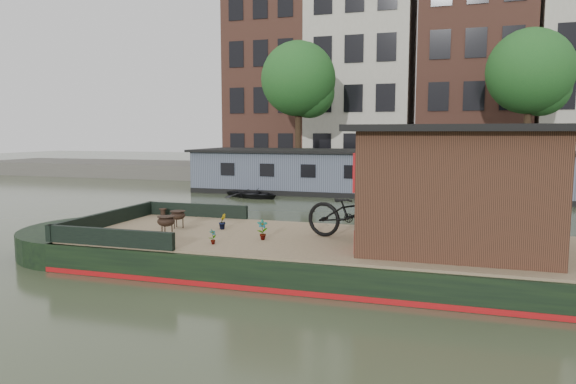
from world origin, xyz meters
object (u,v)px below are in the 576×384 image
(cabin, at_px, (455,186))
(brazier_front, at_px, (166,226))
(bicycle, at_px, (356,212))
(brazier_rear, at_px, (178,219))
(dinghy, at_px, (253,191))
(potted_plant_a, at_px, (262,230))

(cabin, distance_m, brazier_front, 6.21)
(bicycle, xyz_separation_m, brazier_front, (-4.10, -0.76, -0.37))
(brazier_rear, bearing_deg, dinghy, 101.68)
(cabin, height_order, brazier_front, cabin)
(brazier_rear, distance_m, dinghy, 11.14)
(brazier_front, xyz_separation_m, brazier_rear, (-0.21, 0.90, -0.01))
(potted_plant_a, distance_m, brazier_rear, 2.52)
(cabin, relative_size, brazier_rear, 9.58)
(potted_plant_a, height_order, dinghy, potted_plant_a)
(bicycle, xyz_separation_m, dinghy, (-6.57, 11.03, -0.96))
(cabin, relative_size, potted_plant_a, 9.24)
(bicycle, xyz_separation_m, potted_plant_a, (-1.90, -0.57, -0.38))
(potted_plant_a, xyz_separation_m, brazier_rear, (-2.42, 0.70, -0.01))
(bicycle, bearing_deg, brazier_front, 114.61)
(potted_plant_a, xyz_separation_m, dinghy, (-4.67, 11.59, -0.58))
(bicycle, bearing_deg, dinghy, 44.86)
(cabin, distance_m, bicycle, 2.09)
(brazier_front, height_order, brazier_rear, brazier_front)
(brazier_rear, xyz_separation_m, dinghy, (-2.25, 10.89, -0.58))
(brazier_rear, bearing_deg, brazier_front, -76.72)
(cabin, xyz_separation_m, potted_plant_a, (-3.89, -0.46, -1.01))
(bicycle, height_order, dinghy, bicycle)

